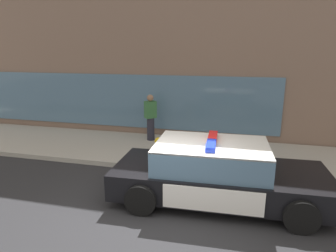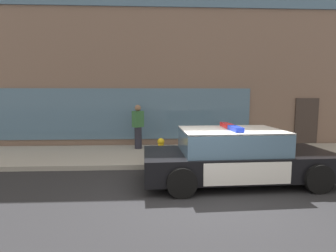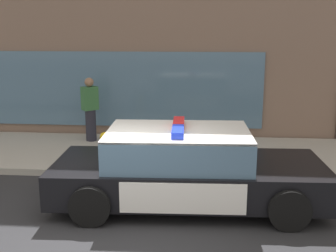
# 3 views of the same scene
# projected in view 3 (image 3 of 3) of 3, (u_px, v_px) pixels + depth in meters

# --- Properties ---
(ground) EXTENTS (48.00, 48.00, 0.00)m
(ground) POSITION_uv_depth(u_px,v_px,m) (114.00, 228.00, 6.79)
(ground) COLOR #262628
(sidewalk) EXTENTS (48.00, 3.21, 0.15)m
(sidewalk) POSITION_uv_depth(u_px,v_px,m) (147.00, 154.00, 10.53)
(sidewalk) COLOR #A39E93
(sidewalk) RESTS_ON ground
(police_cruiser) EXTENTS (4.88, 2.27, 1.49)m
(police_cruiser) POSITION_uv_depth(u_px,v_px,m) (186.00, 168.00, 7.58)
(police_cruiser) COLOR black
(police_cruiser) RESTS_ON ground
(fire_hydrant) EXTENTS (0.34, 0.39, 0.73)m
(fire_hydrant) POSITION_uv_depth(u_px,v_px,m) (105.00, 148.00, 9.45)
(fire_hydrant) COLOR gold
(fire_hydrant) RESTS_ON sidewalk
(pedestrian_on_sidewalk) EXTENTS (0.47, 0.46, 1.71)m
(pedestrian_on_sidewalk) POSITION_uv_depth(u_px,v_px,m) (90.00, 109.00, 11.29)
(pedestrian_on_sidewalk) COLOR #23232D
(pedestrian_on_sidewalk) RESTS_ON sidewalk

